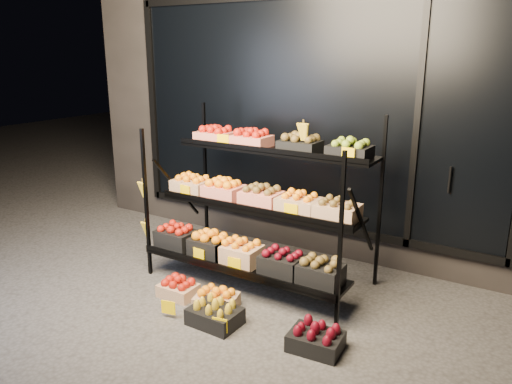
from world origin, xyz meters
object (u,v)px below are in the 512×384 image
Objects in this scene: floor_crate_left at (178,288)px; display_rack at (256,206)px; floor_crate_midleft at (215,314)px; floor_crate_midright at (216,299)px.

display_rack is at bearing 54.69° from floor_crate_left.
display_rack is 1.12m from floor_crate_midleft.
floor_crate_midright is (0.44, 0.00, 0.00)m from floor_crate_left.
floor_crate_midleft is at bearing -21.20° from floor_crate_left.
floor_crate_midleft is at bearing -81.34° from display_rack.
floor_crate_midleft is 0.26m from floor_crate_midright.
display_rack is 1.06m from floor_crate_left.
display_rack is at bearing 100.35° from floor_crate_midleft.
floor_crate_left is at bearing -124.79° from display_rack.
display_rack is 6.37× the size of floor_crate_left.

